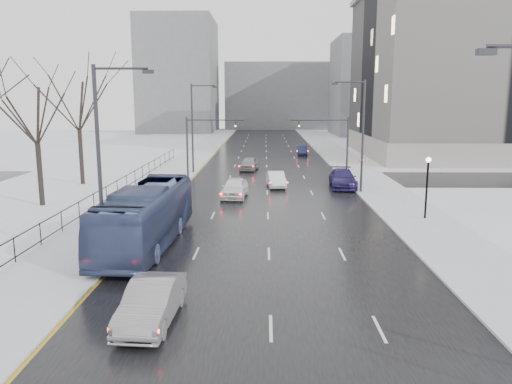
# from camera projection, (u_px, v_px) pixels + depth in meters

# --- Properties ---
(road) EXTENTS (16.00, 150.00, 0.04)m
(road) POSITION_uv_depth(u_px,v_px,m) (267.00, 164.00, 64.63)
(road) COLOR black
(road) RESTS_ON ground
(cross_road) EXTENTS (130.00, 10.00, 0.04)m
(cross_road) POSITION_uv_depth(u_px,v_px,m) (267.00, 179.00, 52.84)
(cross_road) COLOR black
(cross_road) RESTS_ON ground
(sidewalk_left) EXTENTS (5.00, 150.00, 0.16)m
(sidewalk_left) POSITION_uv_depth(u_px,v_px,m) (186.00, 164.00, 64.80)
(sidewalk_left) COLOR silver
(sidewalk_left) RESTS_ON ground
(sidewalk_right) EXTENTS (5.00, 150.00, 0.16)m
(sidewalk_right) POSITION_uv_depth(u_px,v_px,m) (348.00, 164.00, 64.44)
(sidewalk_right) COLOR silver
(sidewalk_right) RESTS_ON ground
(park_strip) EXTENTS (14.00, 150.00, 0.12)m
(park_strip) POSITION_uv_depth(u_px,v_px,m) (113.00, 164.00, 64.96)
(park_strip) COLOR white
(park_strip) RESTS_ON ground
(tree_park_d) EXTENTS (8.75, 8.75, 12.50)m
(tree_park_d) POSITION_uv_depth(u_px,v_px,m) (43.00, 206.00, 39.39)
(tree_park_d) COLOR black
(tree_park_d) RESTS_ON ground
(tree_park_e) EXTENTS (9.45, 9.45, 13.50)m
(tree_park_e) POSITION_uv_depth(u_px,v_px,m) (83.00, 185.00, 49.22)
(tree_park_e) COLOR black
(tree_park_e) RESTS_ON ground
(iron_fence) EXTENTS (0.06, 70.00, 1.30)m
(iron_fence) POSITION_uv_depth(u_px,v_px,m) (84.00, 206.00, 35.21)
(iron_fence) COLOR black
(iron_fence) RESTS_ON sidewalk_left
(streetlight_r_mid) EXTENTS (2.95, 0.25, 10.00)m
(streetlight_r_mid) POSITION_uv_depth(u_px,v_px,m) (360.00, 131.00, 43.80)
(streetlight_r_mid) COLOR #2D2D33
(streetlight_r_mid) RESTS_ON ground
(streetlight_l_near) EXTENTS (2.95, 0.25, 10.00)m
(streetlight_l_near) POSITION_uv_depth(u_px,v_px,m) (103.00, 156.00, 24.43)
(streetlight_l_near) COLOR #2D2D33
(streetlight_l_near) RESTS_ON ground
(streetlight_l_far) EXTENTS (2.95, 0.25, 10.00)m
(streetlight_l_far) POSITION_uv_depth(u_px,v_px,m) (194.00, 124.00, 55.87)
(streetlight_l_far) COLOR #2D2D33
(streetlight_l_far) RESTS_ON ground
(lamppost_r_mid) EXTENTS (0.36, 0.36, 4.28)m
(lamppost_r_mid) POSITION_uv_depth(u_px,v_px,m) (427.00, 179.00, 34.42)
(lamppost_r_mid) COLOR black
(lamppost_r_mid) RESTS_ON sidewalk_right
(mast_signal_right) EXTENTS (6.10, 0.33, 6.50)m
(mast_signal_right) POSITION_uv_depth(u_px,v_px,m) (337.00, 140.00, 51.95)
(mast_signal_right) COLOR #2D2D33
(mast_signal_right) RESTS_ON ground
(mast_signal_left) EXTENTS (6.10, 0.33, 6.50)m
(mast_signal_left) POSITION_uv_depth(u_px,v_px,m) (197.00, 140.00, 52.21)
(mast_signal_left) COLOR #2D2D33
(mast_signal_left) RESTS_ON ground
(no_uturn_sign) EXTENTS (0.60, 0.06, 2.70)m
(no_uturn_sign) POSITION_uv_depth(u_px,v_px,m) (362.00, 162.00, 48.33)
(no_uturn_sign) COLOR #2D2D33
(no_uturn_sign) RESTS_ON sidewalk_right
(civic_building) EXTENTS (41.00, 31.00, 24.80)m
(civic_building) POSITION_uv_depth(u_px,v_px,m) (503.00, 79.00, 73.75)
(civic_building) COLOR gray
(civic_building) RESTS_ON ground
(bldg_far_right) EXTENTS (24.00, 20.00, 22.00)m
(bldg_far_right) POSITION_uv_depth(u_px,v_px,m) (386.00, 87.00, 116.17)
(bldg_far_right) COLOR slate
(bldg_far_right) RESTS_ON ground
(bldg_far_left) EXTENTS (18.00, 22.00, 28.00)m
(bldg_far_left) POSITION_uv_depth(u_px,v_px,m) (179.00, 76.00, 126.30)
(bldg_far_left) COLOR slate
(bldg_far_left) RESTS_ON ground
(bldg_far_center) EXTENTS (30.00, 18.00, 18.00)m
(bldg_far_center) POSITION_uv_depth(u_px,v_px,m) (280.00, 96.00, 141.51)
(bldg_far_center) COLOR slate
(bldg_far_center) RESTS_ON ground
(sedan_left_near) EXTENTS (1.94, 4.97, 1.61)m
(sedan_left_near) POSITION_uv_depth(u_px,v_px,m) (152.00, 302.00, 18.81)
(sedan_left_near) COLOR gray
(sedan_left_near) RESTS_ON road
(bus) EXTENTS (3.41, 12.59, 3.48)m
(bus) POSITION_uv_depth(u_px,v_px,m) (147.00, 216.00, 28.53)
(bus) COLOR #3A4772
(bus) RESTS_ON road
(sedan_center_near) EXTENTS (2.41, 5.11, 1.69)m
(sedan_center_near) POSITION_uv_depth(u_px,v_px,m) (235.00, 188.00, 42.61)
(sedan_center_near) COLOR white
(sedan_center_near) RESTS_ON road
(sedan_right_near) EXTENTS (1.99, 4.59, 1.47)m
(sedan_right_near) POSITION_uv_depth(u_px,v_px,m) (276.00, 179.00, 47.80)
(sedan_right_near) COLOR white
(sedan_right_near) RESTS_ON road
(sedan_right_far) EXTENTS (2.74, 6.01, 1.71)m
(sedan_right_far) POSITION_uv_depth(u_px,v_px,m) (343.00, 179.00, 47.48)
(sedan_right_far) COLOR navy
(sedan_right_far) RESTS_ON road
(sedan_center_far) EXTENTS (2.46, 4.82, 1.57)m
(sedan_center_far) POSITION_uv_depth(u_px,v_px,m) (249.00, 163.00, 59.07)
(sedan_center_far) COLOR gray
(sedan_center_far) RESTS_ON road
(sedan_right_distant) EXTENTS (1.60, 4.11, 1.33)m
(sedan_right_distant) POSITION_uv_depth(u_px,v_px,m) (302.00, 150.00, 75.10)
(sedan_right_distant) COLOR navy
(sedan_right_distant) RESTS_ON road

